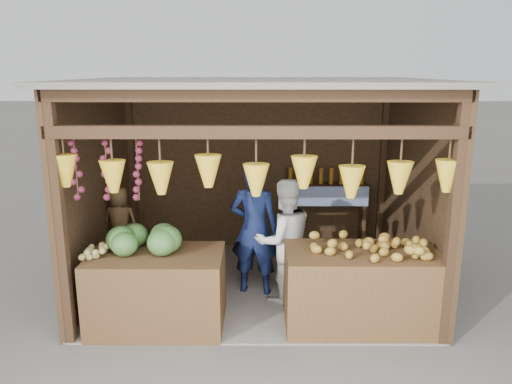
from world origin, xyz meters
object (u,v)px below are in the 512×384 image
counter_left (157,290)px  vendor_seated (120,223)px  woman_standing (284,241)px  man_standing (255,229)px  counter_right (363,289)px

counter_left → vendor_seated: 1.45m
counter_left → woman_standing: bearing=24.5°
counter_left → vendor_seated: (-0.71, 1.20, 0.40)m
woman_standing → vendor_seated: size_ratio=1.57×
counter_left → vendor_seated: vendor_seated is taller
man_standing → vendor_seated: 1.80m
man_standing → vendor_seated: size_ratio=1.74×
counter_right → man_standing: (-1.20, 0.83, 0.41)m
man_standing → woman_standing: (0.36, -0.20, -0.08)m
vendor_seated → counter_right: bearing=163.7°
counter_left → woman_standing: (1.42, 0.65, 0.35)m
counter_left → man_standing: man_standing is taller
counter_left → woman_standing: 1.60m
counter_right → woman_standing: woman_standing is taller
man_standing → counter_right: bearing=156.6°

